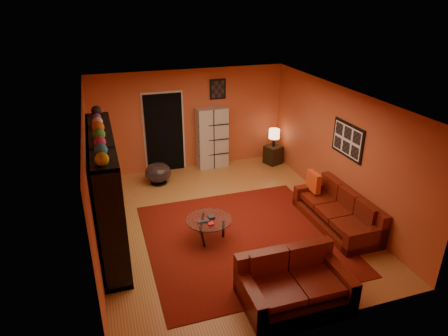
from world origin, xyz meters
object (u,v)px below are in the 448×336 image
object	(u,v)px
bowl_chair	(158,173)
tv	(110,195)
entertainment_unit	(107,191)
table_lamp	(274,134)
storage_cabinet	(212,138)
loveseat	(293,281)
side_table	(273,155)
sofa	(340,212)
coffee_table	(209,221)

from	to	relation	value
bowl_chair	tv	bearing A→B (deg)	-117.46
entertainment_unit	table_lamp	xyz separation A→B (m)	(4.45, 2.48, -0.21)
tv	storage_cabinet	xyz separation A→B (m)	(2.75, 2.90, -0.20)
loveseat	side_table	distance (m)	5.25
entertainment_unit	sofa	distance (m)	4.55
sofa	loveseat	world-z (taller)	same
loveseat	tv	bearing A→B (deg)	47.40
tv	bowl_chair	world-z (taller)	tv
coffee_table	storage_cabinet	bearing A→B (deg)	72.52
tv	loveseat	bearing A→B (deg)	-132.84
loveseat	bowl_chair	xyz separation A→B (m)	(-1.30, 4.61, 0.00)
bowl_chair	side_table	xyz separation A→B (m)	(3.20, 0.28, -0.03)
tv	side_table	bearing A→B (deg)	-59.64
coffee_table	bowl_chair	size ratio (longest dim) A/B	1.35
table_lamp	bowl_chair	bearing A→B (deg)	-175.02
coffee_table	storage_cabinet	xyz separation A→B (m)	(1.05, 3.33, 0.41)
tv	coffee_table	bearing A→B (deg)	-104.13
sofa	tv	bearing A→B (deg)	170.19
storage_cabinet	bowl_chair	xyz separation A→B (m)	(-1.56, -0.60, -0.52)
loveseat	storage_cabinet	bearing A→B (deg)	-2.60
loveseat	bowl_chair	size ratio (longest dim) A/B	2.57
table_lamp	tv	bearing A→B (deg)	-149.64
loveseat	table_lamp	bearing A→B (deg)	-20.98
tv	coffee_table	world-z (taller)	tv
tv	storage_cabinet	world-z (taller)	storage_cabinet
side_table	coffee_table	bearing A→B (deg)	-131.83
table_lamp	loveseat	bearing A→B (deg)	-111.22
entertainment_unit	table_lamp	world-z (taller)	entertainment_unit
coffee_table	storage_cabinet	size ratio (longest dim) A/B	0.54
storage_cabinet	side_table	bearing A→B (deg)	-14.81
entertainment_unit	loveseat	bearing A→B (deg)	-43.45
tv	side_table	size ratio (longest dim) A/B	2.01
entertainment_unit	side_table	size ratio (longest dim) A/B	6.00
coffee_table	bowl_chair	bearing A→B (deg)	100.67
storage_cabinet	bowl_chair	world-z (taller)	storage_cabinet
sofa	storage_cabinet	bearing A→B (deg)	113.56
storage_cabinet	side_table	xyz separation A→B (m)	(1.64, -0.32, -0.56)
loveseat	bowl_chair	bearing A→B (deg)	16.02
bowl_chair	table_lamp	size ratio (longest dim) A/B	1.34
sofa	table_lamp	xyz separation A→B (m)	(0.04, 3.30, 0.55)
table_lamp	entertainment_unit	bearing A→B (deg)	-150.86
tv	side_table	world-z (taller)	tv
coffee_table	side_table	distance (m)	4.03
coffee_table	loveseat	bearing A→B (deg)	-67.27
entertainment_unit	bowl_chair	distance (m)	2.64
entertainment_unit	coffee_table	distance (m)	1.95
side_table	loveseat	bearing A→B (deg)	-111.22
storage_cabinet	sofa	bearing A→B (deg)	-69.84
loveseat	bowl_chair	distance (m)	4.79
sofa	bowl_chair	size ratio (longest dim) A/B	3.23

